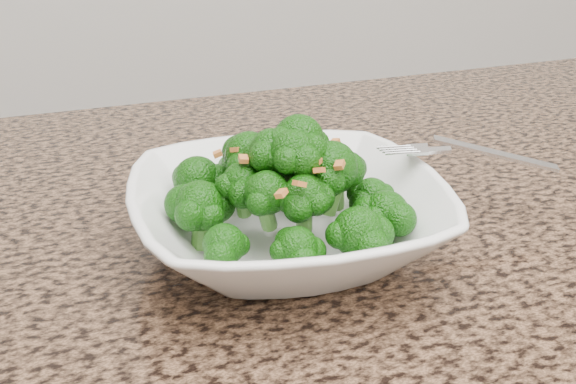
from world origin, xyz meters
name	(u,v)px	position (x,y,z in m)	size (l,w,h in m)	color
granite_counter	(517,291)	(0.00, 0.30, 0.89)	(1.64, 1.04, 0.03)	brown
bowl	(288,218)	(-0.15, 0.39, 0.93)	(0.24, 0.24, 0.06)	white
broccoli_pile	(288,139)	(-0.15, 0.39, 0.99)	(0.21, 0.21, 0.07)	#125209
garlic_topping	(288,90)	(-0.15, 0.39, 1.03)	(0.12, 0.12, 0.01)	orange
fork	(442,150)	(-0.01, 0.40, 0.96)	(0.17, 0.03, 0.01)	silver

